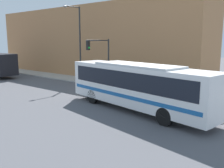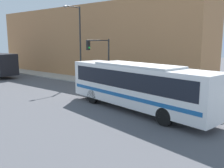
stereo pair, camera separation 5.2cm
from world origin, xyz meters
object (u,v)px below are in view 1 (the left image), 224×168
at_px(parking_meter, 115,77).
at_px(pedestrian_near_corner, 120,76).
at_px(street_lamp, 78,38).
at_px(city_bus, 137,84).
at_px(fire_hydrant, 170,90).
at_px(pedestrian_mid_block, 115,76).
at_px(traffic_light_pole, 101,54).

relative_size(parking_meter, pedestrian_near_corner, 0.76).
distance_m(parking_meter, street_lamp, 6.67).
height_order(street_lamp, pedestrian_near_corner, street_lamp).
relative_size(city_bus, fire_hydrant, 14.86).
relative_size(pedestrian_near_corner, pedestrian_mid_block, 1.02).
bearing_deg(city_bus, traffic_light_pole, 67.30).
xyz_separation_m(city_bus, parking_meter, (5.87, 6.54, -0.81)).
bearing_deg(parking_meter, street_lamp, 90.24).
xyz_separation_m(street_lamp, pedestrian_mid_block, (0.73, -4.82, -3.95)).
relative_size(fire_hydrant, traffic_light_pole, 0.17).
height_order(traffic_light_pole, parking_meter, traffic_light_pole).
bearing_deg(pedestrian_near_corner, pedestrian_mid_block, 122.53).
xyz_separation_m(traffic_light_pole, street_lamp, (1.01, 4.35, 1.55)).
height_order(traffic_light_pole, pedestrian_mid_block, traffic_light_pole).
height_order(traffic_light_pole, pedestrian_near_corner, traffic_light_pole).
relative_size(city_bus, traffic_light_pole, 2.47).
xyz_separation_m(traffic_light_pole, pedestrian_mid_block, (1.74, -0.47, -2.40)).
xyz_separation_m(parking_meter, pedestrian_mid_block, (0.70, 0.57, -0.02)).
xyz_separation_m(parking_meter, street_lamp, (-0.02, 5.39, 3.93)).
xyz_separation_m(traffic_light_pole, pedestrian_near_corner, (2.01, -0.89, -2.38)).
height_order(city_bus, pedestrian_mid_block, city_bus).
distance_m(fire_hydrant, traffic_light_pole, 7.83).
distance_m(traffic_light_pole, pedestrian_mid_block, 3.00).
relative_size(parking_meter, street_lamp, 0.17).
bearing_deg(pedestrian_near_corner, parking_meter, -171.64).
bearing_deg(city_bus, street_lamp, 73.74).
bearing_deg(street_lamp, parking_meter, -89.76).
distance_m(street_lamp, pedestrian_mid_block, 6.27).
bearing_deg(city_bus, pedestrian_mid_block, 57.10).
bearing_deg(parking_meter, traffic_light_pole, 134.84).
distance_m(fire_hydrant, pedestrian_near_corner, 6.39).
relative_size(street_lamp, pedestrian_near_corner, 4.58).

